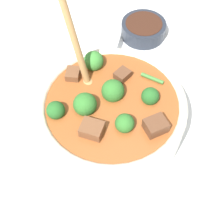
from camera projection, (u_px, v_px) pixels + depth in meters
ground_plane at (112, 130)px, 0.62m from camera, size 4.00×4.00×0.00m
stew_bowl at (112, 114)px, 0.57m from camera, size 0.26×0.26×0.30m
condiment_bowl at (143, 28)px, 0.75m from camera, size 0.11×0.11×0.04m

